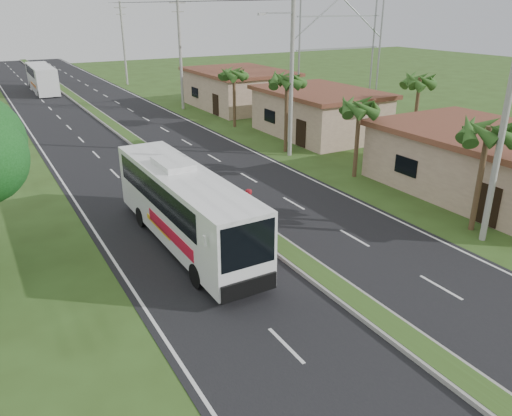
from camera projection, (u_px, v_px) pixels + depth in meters
ground at (371, 314)px, 17.29m from camera, size 180.00×180.00×0.00m
road_asphalt at (167, 165)px, 33.36m from camera, size 14.00×160.00×0.02m
median_strip at (167, 164)px, 33.33m from camera, size 1.20×160.00×0.18m
lane_edge_left at (62, 182)px, 30.28m from camera, size 0.12×160.00×0.01m
lane_edge_right at (254, 152)px, 36.46m from camera, size 0.12×160.00×0.01m
shop_near at (490, 163)px, 27.90m from camera, size 8.60×12.60×3.52m
shop_mid at (319, 112)px, 40.73m from camera, size 7.60×10.60×3.67m
shop_far at (239, 88)px, 51.95m from camera, size 8.60×11.60×3.82m
palm_verge_a at (488, 132)px, 22.07m from camera, size 2.40×2.40×5.45m
palm_verge_b at (360, 107)px, 29.63m from camera, size 2.40×2.40×5.05m
palm_verge_c at (287, 80)px, 34.69m from camera, size 2.40×2.40×5.85m
palm_verge_d at (234, 74)px, 42.37m from camera, size 2.40×2.40×5.25m
palm_behind_shop at (420, 81)px, 35.56m from camera, size 2.40×2.40×5.65m
utility_pole_a at (505, 116)px, 20.68m from camera, size 1.60×0.28×11.00m
utility_pole_b at (291, 65)px, 33.31m from camera, size 3.20×0.28×12.00m
utility_pole_c at (180, 52)px, 49.62m from camera, size 1.60×0.28×11.00m
utility_pole_d at (124, 43)px, 65.79m from camera, size 1.60×0.28×10.50m
billboard_lattice at (339, 40)px, 48.98m from camera, size 10.18×1.18×12.07m
coach_bus_main at (184, 203)px, 21.60m from camera, size 2.47×11.26×3.63m
coach_bus_far at (42, 77)px, 61.30m from camera, size 2.55×10.92×3.17m
motorcyclist at (248, 220)px, 22.52m from camera, size 1.64×0.67×2.44m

